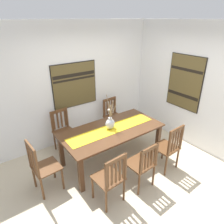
{
  "coord_description": "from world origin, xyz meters",
  "views": [
    {
      "loc": [
        -2.08,
        -2.24,
        2.73
      ],
      "look_at": [
        0.05,
        0.72,
        1.02
      ],
      "focal_mm": 32.51,
      "sensor_mm": 36.0,
      "label": 1
    }
  ],
  "objects_px": {
    "chair_0": "(169,147)",
    "chair_2": "(111,178)",
    "dining_table": "(112,133)",
    "chair_3": "(43,167)",
    "chair_5": "(113,115)",
    "chair_1": "(63,130)",
    "centerpiece_vase": "(110,123)",
    "painting_on_back_wall": "(75,85)",
    "chair_4": "(142,164)",
    "painting_on_side_wall": "(185,83)"
  },
  "relations": [
    {
      "from": "chair_1",
      "to": "chair_4",
      "type": "relative_size",
      "value": 1.04
    },
    {
      "from": "chair_5",
      "to": "painting_on_side_wall",
      "type": "distance_m",
      "value": 1.87
    },
    {
      "from": "chair_4",
      "to": "painting_on_side_wall",
      "type": "height_order",
      "value": "painting_on_side_wall"
    },
    {
      "from": "chair_5",
      "to": "chair_3",
      "type": "bearing_deg",
      "value": -156.57
    },
    {
      "from": "chair_2",
      "to": "chair_3",
      "type": "relative_size",
      "value": 0.96
    },
    {
      "from": "dining_table",
      "to": "centerpiece_vase",
      "type": "xyz_separation_m",
      "value": [
        -0.02,
        0.03,
        0.22
      ]
    },
    {
      "from": "dining_table",
      "to": "chair_2",
      "type": "height_order",
      "value": "chair_2"
    },
    {
      "from": "centerpiece_vase",
      "to": "chair_1",
      "type": "distance_m",
      "value": 1.14
    },
    {
      "from": "chair_2",
      "to": "chair_3",
      "type": "xyz_separation_m",
      "value": [
        -0.76,
        0.86,
        0.0
      ]
    },
    {
      "from": "centerpiece_vase",
      "to": "chair_1",
      "type": "xyz_separation_m",
      "value": [
        -0.63,
        0.88,
        -0.36
      ]
    },
    {
      "from": "chair_0",
      "to": "chair_1",
      "type": "distance_m",
      "value": 2.24
    },
    {
      "from": "centerpiece_vase",
      "to": "chair_5",
      "type": "xyz_separation_m",
      "value": [
        0.69,
        0.86,
        -0.36
      ]
    },
    {
      "from": "centerpiece_vase",
      "to": "chair_0",
      "type": "distance_m",
      "value": 1.2
    },
    {
      "from": "chair_1",
      "to": "chair_2",
      "type": "relative_size",
      "value": 0.98
    },
    {
      "from": "chair_4",
      "to": "painting_on_side_wall",
      "type": "xyz_separation_m",
      "value": [
        1.86,
        0.68,
        0.93
      ]
    },
    {
      "from": "dining_table",
      "to": "chair_0",
      "type": "height_order",
      "value": "chair_0"
    },
    {
      "from": "painting_on_side_wall",
      "to": "painting_on_back_wall",
      "type": "bearing_deg",
      "value": 144.13
    },
    {
      "from": "dining_table",
      "to": "chair_1",
      "type": "xyz_separation_m",
      "value": [
        -0.65,
        0.91,
        -0.14
      ]
    },
    {
      "from": "chair_5",
      "to": "painting_on_side_wall",
      "type": "xyz_separation_m",
      "value": [
        1.17,
        -1.13,
        0.92
      ]
    },
    {
      "from": "chair_0",
      "to": "painting_on_back_wall",
      "type": "relative_size",
      "value": 0.92
    },
    {
      "from": "chair_0",
      "to": "painting_on_side_wall",
      "type": "height_order",
      "value": "painting_on_side_wall"
    },
    {
      "from": "chair_4",
      "to": "centerpiece_vase",
      "type": "bearing_deg",
      "value": 89.47
    },
    {
      "from": "chair_3",
      "to": "chair_5",
      "type": "distance_m",
      "value": 2.28
    },
    {
      "from": "dining_table",
      "to": "chair_5",
      "type": "relative_size",
      "value": 2.23
    },
    {
      "from": "chair_2",
      "to": "chair_5",
      "type": "bearing_deg",
      "value": 53.08
    },
    {
      "from": "chair_0",
      "to": "chair_2",
      "type": "bearing_deg",
      "value": -179.45
    },
    {
      "from": "dining_table",
      "to": "centerpiece_vase",
      "type": "relative_size",
      "value": 2.87
    },
    {
      "from": "dining_table",
      "to": "painting_on_side_wall",
      "type": "xyz_separation_m",
      "value": [
        1.84,
        -0.24,
        0.78
      ]
    },
    {
      "from": "dining_table",
      "to": "painting_on_side_wall",
      "type": "distance_m",
      "value": 2.01
    },
    {
      "from": "chair_1",
      "to": "chair_5",
      "type": "distance_m",
      "value": 1.32
    },
    {
      "from": "chair_3",
      "to": "chair_4",
      "type": "distance_m",
      "value": 1.66
    },
    {
      "from": "centerpiece_vase",
      "to": "painting_on_side_wall",
      "type": "xyz_separation_m",
      "value": [
        1.86,
        -0.27,
        0.56
      ]
    },
    {
      "from": "chair_3",
      "to": "chair_5",
      "type": "bearing_deg",
      "value": 23.43
    },
    {
      "from": "centerpiece_vase",
      "to": "painting_on_side_wall",
      "type": "relative_size",
      "value": 0.58
    },
    {
      "from": "chair_1",
      "to": "painting_on_back_wall",
      "type": "xyz_separation_m",
      "value": [
        0.49,
        0.29,
        0.87
      ]
    },
    {
      "from": "dining_table",
      "to": "centerpiece_vase",
      "type": "height_order",
      "value": "centerpiece_vase"
    },
    {
      "from": "chair_3",
      "to": "chair_5",
      "type": "xyz_separation_m",
      "value": [
        2.09,
        0.91,
        -0.01
      ]
    },
    {
      "from": "chair_0",
      "to": "chair_5",
      "type": "bearing_deg",
      "value": 91.01
    },
    {
      "from": "chair_0",
      "to": "chair_3",
      "type": "height_order",
      "value": "chair_3"
    },
    {
      "from": "painting_on_back_wall",
      "to": "chair_4",
      "type": "bearing_deg",
      "value": -86.47
    },
    {
      "from": "chair_0",
      "to": "chair_4",
      "type": "relative_size",
      "value": 1.09
    },
    {
      "from": "painting_on_back_wall",
      "to": "painting_on_side_wall",
      "type": "relative_size",
      "value": 0.87
    },
    {
      "from": "centerpiece_vase",
      "to": "chair_1",
      "type": "height_order",
      "value": "centerpiece_vase"
    },
    {
      "from": "chair_2",
      "to": "chair_5",
      "type": "relative_size",
      "value": 1.04
    },
    {
      "from": "chair_1",
      "to": "centerpiece_vase",
      "type": "bearing_deg",
      "value": -54.38
    },
    {
      "from": "painting_on_back_wall",
      "to": "painting_on_side_wall",
      "type": "xyz_separation_m",
      "value": [
        1.99,
        -1.44,
        0.05
      ]
    },
    {
      "from": "dining_table",
      "to": "chair_3",
      "type": "xyz_separation_m",
      "value": [
        -1.42,
        -0.02,
        -0.13
      ]
    },
    {
      "from": "chair_0",
      "to": "painting_on_side_wall",
      "type": "distance_m",
      "value": 1.58
    },
    {
      "from": "chair_3",
      "to": "chair_5",
      "type": "relative_size",
      "value": 1.09
    },
    {
      "from": "dining_table",
      "to": "chair_2",
      "type": "xyz_separation_m",
      "value": [
        -0.66,
        -0.88,
        -0.13
      ]
    }
  ]
}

